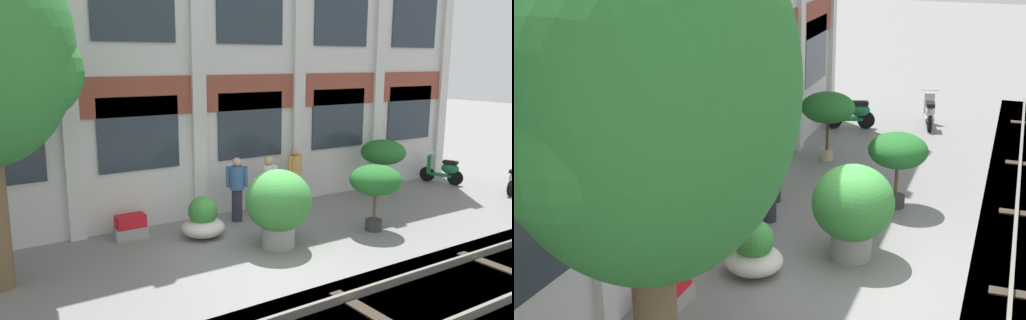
% 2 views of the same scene
% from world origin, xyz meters
% --- Properties ---
extents(ground_plane, '(80.00, 80.00, 0.00)m').
position_xyz_m(ground_plane, '(0.00, 0.00, 0.00)').
color(ground_plane, slate).
extents(broadleaf_tree, '(3.17, 3.02, 6.08)m').
position_xyz_m(broadleaf_tree, '(-4.68, 1.10, 4.00)').
color(broadleaf_tree, brown).
rests_on(broadleaf_tree, ground).
extents(potted_plant_glazed_jar, '(1.41, 1.41, 1.67)m').
position_xyz_m(potted_plant_glazed_jar, '(0.54, 0.20, 0.95)').
color(potted_plant_glazed_jar, gray).
rests_on(potted_plant_glazed_jar, ground).
extents(potted_plant_square_trough, '(0.75, 0.48, 0.52)m').
position_xyz_m(potted_plant_square_trough, '(-1.95, 2.37, 0.25)').
color(potted_plant_square_trough, gray).
rests_on(potted_plant_square_trough, ground).
extents(potted_plant_terracotta_small, '(1.29, 1.29, 1.66)m').
position_xyz_m(potted_plant_terracotta_small, '(5.41, 1.97, 1.28)').
color(potted_plant_terracotta_small, tan).
rests_on(potted_plant_terracotta_small, ground).
extents(potted_plant_tall_urn, '(1.19, 1.19, 1.55)m').
position_xyz_m(potted_plant_tall_urn, '(3.03, -0.12, 1.16)').
color(potted_plant_tall_urn, '#333333').
rests_on(potted_plant_tall_urn, ground).
extents(potted_plant_wide_bowl, '(0.97, 0.97, 0.93)m').
position_xyz_m(potted_plant_wide_bowl, '(-0.55, 1.58, 0.38)').
color(potted_plant_wide_bowl, beige).
rests_on(potted_plant_wide_bowl, ground).
extents(scooter_near_curb, '(0.68, 1.33, 0.98)m').
position_xyz_m(scooter_near_curb, '(8.22, 2.01, 0.44)').
color(scooter_near_curb, black).
rests_on(scooter_near_curb, ground).
extents(scooter_second_parked, '(1.37, 0.55, 0.98)m').
position_xyz_m(scooter_second_parked, '(9.01, 0.02, 0.44)').
color(scooter_second_parked, black).
rests_on(scooter_second_parked, ground).
extents(resident_by_doorway, '(0.46, 0.34, 1.59)m').
position_xyz_m(resident_by_doorway, '(0.66, 2.16, 0.85)').
color(resident_by_doorway, '#282833').
rests_on(resident_by_doorway, ground).
extents(resident_watching_tracks, '(0.51, 0.34, 1.66)m').
position_xyz_m(resident_watching_tracks, '(2.49, 2.28, 0.89)').
color(resident_watching_tracks, '#282833').
rests_on(resident_watching_tracks, ground).
extents(resident_near_plants, '(0.34, 0.51, 1.56)m').
position_xyz_m(resident_near_plants, '(1.51, 2.04, 0.83)').
color(resident_near_plants, '#282833').
rests_on(resident_near_plants, ground).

